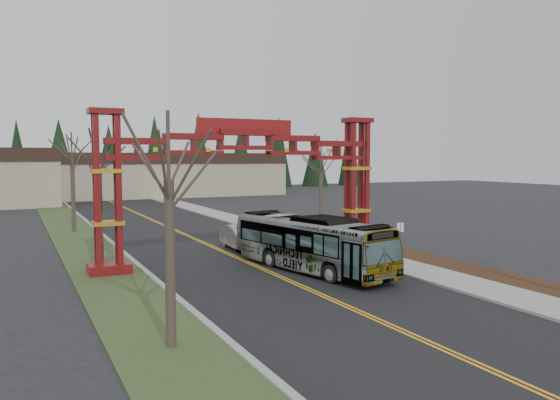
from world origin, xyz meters
TOP-DOWN VIEW (x-y plane):
  - ground at (0.00, 0.00)m, footprint 200.00×200.00m
  - road at (0.00, 25.00)m, footprint 12.00×110.00m
  - lane_line_left at (-0.12, 25.00)m, footprint 0.12×100.00m
  - lane_line_right at (0.12, 25.00)m, footprint 0.12×100.00m
  - curb_right at (6.15, 25.00)m, footprint 0.30×110.00m
  - sidewalk_right at (7.60, 25.00)m, footprint 2.60×110.00m
  - landscape_strip at (10.20, 10.00)m, footprint 2.60×50.00m
  - grass_median at (-8.00, 25.00)m, footprint 4.00×110.00m
  - curb_left at (-6.15, 25.00)m, footprint 0.30×110.00m
  - gateway_arch at (0.00, 18.00)m, footprint 18.20×1.60m
  - retail_building_east at (10.00, 79.95)m, footprint 38.00×20.30m
  - conifer_treeline at (0.25, 92.00)m, footprint 116.10×5.60m
  - transit_bus at (2.21, 14.00)m, footprint 4.75×11.43m
  - silver_sedan at (1.50, 22.14)m, footprint 1.95×5.15m
  - bare_tree_median_near at (-8.00, 5.26)m, footprint 3.39×3.39m
  - bare_tree_median_mid at (-8.00, 21.05)m, footprint 3.43×3.43m
  - bare_tree_median_far at (-8.00, 36.30)m, footprint 3.46×3.46m
  - bare_tree_right_far at (10.00, 26.09)m, footprint 3.10×3.10m
  - street_sign at (9.61, 15.43)m, footprint 0.49×0.08m
  - barrel_south at (9.74, 17.39)m, footprint 0.52×0.52m
  - barrel_mid at (9.56, 19.17)m, footprint 0.58×0.58m
  - barrel_north at (9.40, 21.26)m, footprint 0.52×0.52m

SIDE VIEW (x-z plane):
  - ground at x=0.00m, z-range 0.00..0.00m
  - road at x=0.00m, z-range 0.00..0.02m
  - lane_line_left at x=-0.12m, z-range 0.02..0.03m
  - lane_line_right at x=0.12m, z-range 0.02..0.03m
  - grass_median at x=-8.00m, z-range 0.00..0.08m
  - landscape_strip at x=10.20m, z-range 0.00..0.12m
  - curb_right at x=6.15m, z-range 0.00..0.15m
  - curb_left at x=-6.15m, z-range 0.00..0.15m
  - sidewalk_right at x=7.60m, z-range 0.01..0.15m
  - barrel_north at x=9.40m, z-range 0.00..0.96m
  - barrel_south at x=9.74m, z-range 0.00..0.97m
  - barrel_mid at x=9.56m, z-range 0.00..1.07m
  - silver_sedan at x=1.50m, z-range 0.00..1.68m
  - street_sign at x=9.61m, z-range 0.47..2.63m
  - transit_bus at x=2.21m, z-range 0.00..3.10m
  - retail_building_east at x=10.00m, z-range 0.01..7.01m
  - bare_tree_right_far at x=10.00m, z-range 1.69..9.24m
  - bare_tree_median_mid at x=-8.00m, z-range 1.62..9.44m
  - bare_tree_median_near at x=-8.00m, z-range 1.65..9.49m
  - gateway_arch at x=0.00m, z-range 1.53..10.43m
  - bare_tree_median_far at x=-8.00m, z-range 1.90..10.34m
  - conifer_treeline at x=0.25m, z-range -0.01..12.99m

